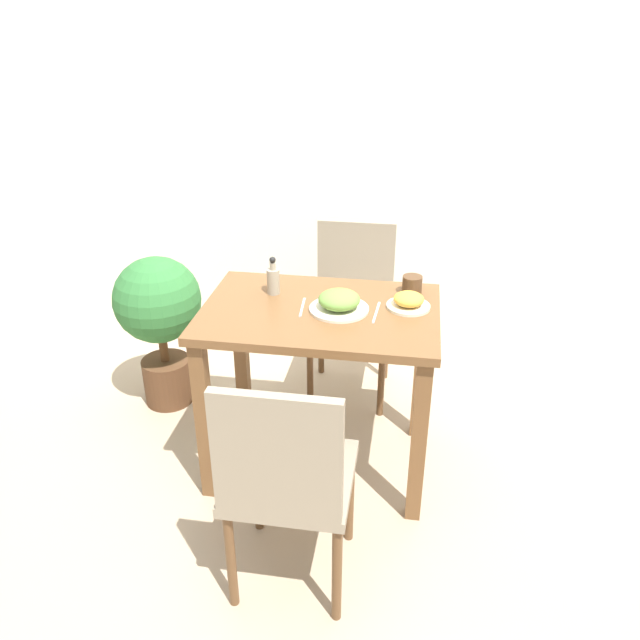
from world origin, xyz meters
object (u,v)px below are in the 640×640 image
at_px(food_plate, 339,302).
at_px(sauce_bottle, 273,280).
at_px(drink_cup, 412,285).
at_px(potted_plant_left, 159,313).
at_px(chair_near, 287,476).
at_px(chair_far, 353,301).
at_px(side_plate, 409,301).

distance_m(food_plate, sauce_bottle, 0.32).
height_order(drink_cup, potted_plant_left, drink_cup).
distance_m(drink_cup, potted_plant_left, 1.27).
distance_m(chair_near, sauce_bottle, 0.91).
xyz_separation_m(drink_cup, sauce_bottle, (-0.58, -0.09, 0.02)).
height_order(chair_far, drink_cup, chair_far).
height_order(chair_near, potted_plant_left, chair_near).
distance_m(chair_near, side_plate, 0.89).
distance_m(chair_near, drink_cup, 1.03).
height_order(chair_far, potted_plant_left, chair_far).
bearing_deg(sauce_bottle, side_plate, -5.01).
bearing_deg(potted_plant_left, side_plate, -13.45).
xyz_separation_m(chair_far, drink_cup, (0.30, -0.45, 0.31)).
relative_size(food_plate, side_plate, 1.36).
distance_m(side_plate, potted_plant_left, 1.28).
height_order(side_plate, potted_plant_left, side_plate).
xyz_separation_m(chair_near, potted_plant_left, (-0.87, 1.06, 0.00)).
bearing_deg(chair_far, chair_near, -92.48).
bearing_deg(side_plate, sauce_bottle, 174.99).
bearing_deg(chair_near, chair_far, -92.48).
height_order(chair_near, drink_cup, chair_near).
bearing_deg(side_plate, food_plate, -166.29).
xyz_separation_m(chair_near, drink_cup, (0.36, 0.91, 0.31)).
xyz_separation_m(chair_near, food_plate, (0.07, 0.70, 0.31)).
bearing_deg(chair_far, food_plate, -88.82).
bearing_deg(potted_plant_left, chair_near, -50.67).
relative_size(side_plate, drink_cup, 2.11).
bearing_deg(sauce_bottle, food_plate, -21.50).
height_order(chair_near, side_plate, chair_near).
bearing_deg(drink_cup, sauce_bottle, -170.77).
relative_size(food_plate, drink_cup, 2.87).
bearing_deg(food_plate, drink_cup, 36.70).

